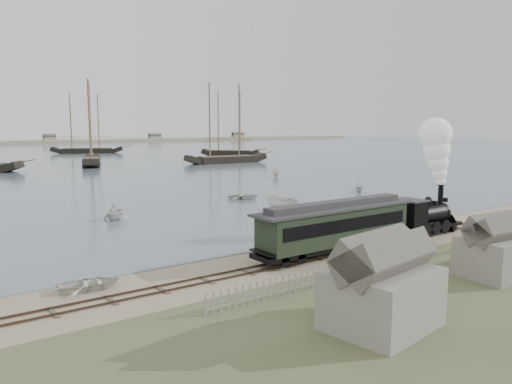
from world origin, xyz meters
TOP-DOWN VIEW (x-y plane):
  - ground at (0.00, 0.00)m, footprint 600.00×600.00m
  - rail_track at (0.00, -2.00)m, footprint 120.00×1.80m
  - picket_fence_west at (-6.50, -7.00)m, footprint 19.00×0.10m
  - picket_fence_east at (12.50, -7.50)m, footprint 15.00×0.10m
  - shed_left at (-10.00, -13.00)m, footprint 5.00×4.00m
  - shed_mid at (2.00, -12.00)m, footprint 4.00×3.50m
  - locomotive at (10.26, -2.00)m, footprint 7.82×2.92m
  - passenger_coach at (-1.94, -2.00)m, footprint 14.11×2.72m
  - beached_dinghy at (-19.35, 0.55)m, footprint 2.94×3.80m
  - rowboat_1 at (-10.44, 20.31)m, footprint 4.08×4.12m
  - rowboat_2 at (6.94, 15.21)m, footprint 4.32×3.17m
  - rowboat_3 at (7.98, 24.35)m, footprint 4.44×4.78m
  - rowboat_4 at (25.09, 20.22)m, footprint 3.37×3.43m
  - rowboat_5 at (28.09, 43.08)m, footprint 4.04×3.13m
  - schooner_3 at (9.91, 89.83)m, footprint 9.85×18.04m
  - schooner_4 at (40.06, 78.09)m, footprint 21.89×6.75m
  - schooner_5 at (57.04, 102.16)m, footprint 15.44×15.65m
  - schooner_8 at (25.81, 143.17)m, footprint 23.24×14.70m

SIDE VIEW (x-z plane):
  - ground at x=0.00m, z-range 0.00..0.00m
  - picket_fence_west at x=-6.50m, z-range -0.60..0.60m
  - picket_fence_east at x=12.50m, z-range -0.60..0.60m
  - shed_left at x=-10.00m, z-range -2.05..2.05m
  - shed_mid at x=2.00m, z-range -1.80..1.80m
  - rail_track at x=0.00m, z-range -0.04..0.12m
  - beached_dinghy at x=-19.35m, z-range 0.00..0.72m
  - rowboat_3 at x=7.98m, z-range 0.06..0.87m
  - rowboat_4 at x=25.09m, z-range 0.06..1.43m
  - rowboat_5 at x=28.09m, z-range 0.06..1.54m
  - rowboat_2 at x=6.94m, z-range 0.06..1.63m
  - rowboat_1 at x=-10.44m, z-range 0.06..1.70m
  - passenger_coach at x=-1.94m, z-range 0.45..3.88m
  - locomotive at x=10.26m, z-range -0.38..9.36m
  - schooner_3 at x=9.91m, z-range 0.06..20.06m
  - schooner_4 at x=40.06m, z-range 0.06..20.06m
  - schooner_5 at x=57.04m, z-range 0.06..20.06m
  - schooner_8 at x=25.81m, z-range 0.06..20.06m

